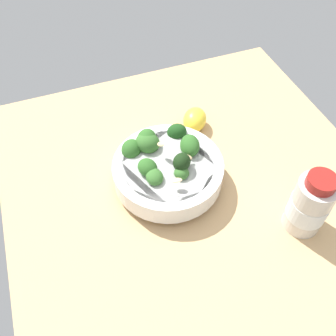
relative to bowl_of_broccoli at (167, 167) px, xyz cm
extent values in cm
cube|color=tan|center=(1.41, 4.22, -5.35)|extent=(66.59, 66.59, 3.43)
cylinder|color=white|center=(0.49, 0.09, -2.99)|extent=(10.64, 10.64, 1.29)
cylinder|color=white|center=(0.49, 0.09, -0.41)|extent=(19.35, 19.35, 3.87)
cylinder|color=silver|center=(0.49, 0.09, 1.13)|extent=(16.01, 16.01, 0.80)
cylinder|color=#589D47|center=(0.81, -3.70, 0.80)|extent=(1.21, 1.48, 1.78)
ellipsoid|color=#2D6023|center=(0.81, -3.70, 2.54)|extent=(4.97, 4.72, 3.25)
cylinder|color=#2F662B|center=(2.91, -3.18, 0.69)|extent=(1.63, 1.40, 1.74)
ellipsoid|color=#386B2B|center=(2.91, -3.18, 2.22)|extent=(3.92, 3.76, 2.83)
cylinder|color=#589D47|center=(2.23, 1.90, 1.65)|extent=(1.61, 1.72, 1.31)
ellipsoid|color=black|center=(2.23, 1.90, 3.15)|extent=(5.27, 4.71, 4.39)
cylinder|color=#4A8F3C|center=(-4.62, -4.93, 0.32)|extent=(1.51, 1.45, 1.30)
ellipsoid|color=#2D6023|center=(-4.62, -4.93, 1.90)|extent=(5.98, 5.31, 5.05)
cylinder|color=#4A8F3C|center=(-4.62, -1.85, 0.64)|extent=(2.16, 2.24, 1.65)
ellipsoid|color=#386B2B|center=(-4.62, -1.85, 2.46)|extent=(5.85, 6.37, 4.49)
cylinder|color=#2F662B|center=(3.67, 1.33, 0.72)|extent=(1.08, 1.02, 1.45)
ellipsoid|color=#386B2B|center=(3.67, 1.33, 2.17)|extent=(2.94, 3.34, 2.96)
cylinder|color=#4A8F3C|center=(-1.12, 4.76, 0.84)|extent=(1.89, 2.18, 1.90)
ellipsoid|color=#2D6023|center=(-1.12, 4.76, 2.74)|extent=(5.37, 4.99, 4.41)
cylinder|color=#3C7A32|center=(-5.17, -1.86, 0.51)|extent=(2.21, 2.10, 1.96)
ellipsoid|color=#2D6023|center=(-5.17, -1.86, 2.49)|extent=(6.09, 6.43, 5.76)
cylinder|color=#2F662B|center=(-5.92, 3.92, 0.01)|extent=(1.79, 1.56, 1.85)
ellipsoid|color=#194216|center=(-5.92, 3.92, 1.75)|extent=(5.35, 5.19, 5.02)
ellipsoid|color=#DBBC84|center=(-1.76, -0.33, 4.44)|extent=(2.03, 1.67, 1.49)
ellipsoid|color=#DBBC84|center=(5.62, -0.35, 3.36)|extent=(1.52, 2.04, 0.51)
ellipsoid|color=#DBBC84|center=(1.24, 3.33, 2.99)|extent=(1.45, 2.00, 1.28)
ellipsoid|color=yellow|center=(-10.86, 10.12, -1.48)|extent=(7.56, 7.21, 4.33)
cylinder|color=beige|center=(16.39, 17.88, 1.67)|extent=(6.15, 6.15, 10.61)
cylinder|color=maroon|center=(16.39, 17.88, 7.80)|extent=(4.47, 4.47, 1.65)
cylinder|color=silver|center=(16.39, 17.88, 1.15)|extent=(6.27, 6.27, 3.80)
camera|label=1|loc=(38.73, -14.19, 50.52)|focal=39.58mm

